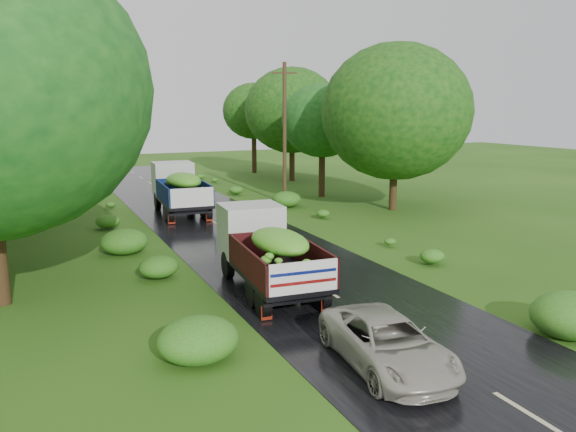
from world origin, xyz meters
TOP-DOWN VIEW (x-y plane):
  - ground at (0.00, 0.00)m, footprint 120.00×120.00m
  - road at (0.00, 5.00)m, footprint 6.50×80.00m
  - road_lines at (0.00, 6.00)m, footprint 0.12×69.60m
  - truck_near at (-1.63, 5.02)m, footprint 2.53×6.02m
  - truck_far at (-0.98, 18.97)m, footprint 2.61×6.45m
  - car at (-1.33, -1.27)m, footprint 2.33×4.29m
  - utility_pole at (5.67, 19.66)m, footprint 1.39×0.64m
  - trees_right at (10.06, 23.88)m, footprint 5.19×23.99m
  - shrubs at (0.00, 14.00)m, footprint 11.90×44.00m

SIDE VIEW (x-z plane):
  - ground at x=0.00m, z-range 0.00..0.00m
  - road at x=0.00m, z-range 0.00..0.02m
  - road_lines at x=0.00m, z-range 0.02..0.02m
  - shrubs at x=0.00m, z-range 0.00..0.70m
  - car at x=-1.33m, z-range 0.02..1.16m
  - truck_near at x=-1.63m, z-range 0.16..2.63m
  - truck_far at x=-0.98m, z-range 0.17..2.83m
  - utility_pole at x=5.67m, z-range 0.12..8.47m
  - trees_right at x=10.06m, z-range 1.65..8.99m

